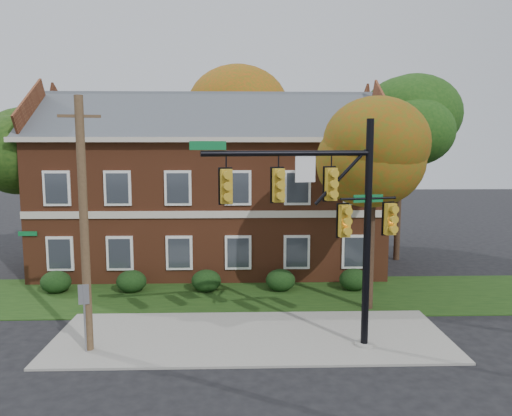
{
  "coord_description": "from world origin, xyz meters",
  "views": [
    {
      "loc": [
        -0.34,
        -16.17,
        6.89
      ],
      "look_at": [
        0.23,
        3.0,
        4.44
      ],
      "focal_mm": 35.0,
      "sensor_mm": 36.0,
      "label": 1
    }
  ],
  "objects_px": {
    "apartment_building": "(212,178)",
    "sign_post": "(84,307)",
    "tree_far_rear": "(236,117)",
    "tree_right_rear": "(407,123)",
    "tree_near_right": "(379,150)",
    "traffic_signal": "(329,210)",
    "hedge_far_left": "(56,282)",
    "hedge_right": "(280,280)",
    "hedge_far_right": "(354,280)",
    "utility_pole": "(84,226)",
    "hedge_center": "(206,281)",
    "tree_left_rear": "(27,148)",
    "hedge_left": "(131,281)"
  },
  "relations": [
    {
      "from": "apartment_building",
      "to": "hedge_far_left",
      "type": "bearing_deg",
      "value": -143.11
    },
    {
      "from": "tree_near_right",
      "to": "tree_left_rear",
      "type": "height_order",
      "value": "tree_left_rear"
    },
    {
      "from": "traffic_signal",
      "to": "tree_near_right",
      "type": "bearing_deg",
      "value": 44.06
    },
    {
      "from": "tree_left_rear",
      "to": "tree_right_rear",
      "type": "height_order",
      "value": "tree_right_rear"
    },
    {
      "from": "hedge_left",
      "to": "traffic_signal",
      "type": "height_order",
      "value": "traffic_signal"
    },
    {
      "from": "tree_near_right",
      "to": "traffic_signal",
      "type": "xyz_separation_m",
      "value": [
        -2.74,
        -4.18,
        -1.88
      ]
    },
    {
      "from": "apartment_building",
      "to": "traffic_signal",
      "type": "distance_m",
      "value": 13.06
    },
    {
      "from": "utility_pole",
      "to": "traffic_signal",
      "type": "bearing_deg",
      "value": -12.25
    },
    {
      "from": "hedge_far_right",
      "to": "utility_pole",
      "type": "bearing_deg",
      "value": -147.13
    },
    {
      "from": "apartment_building",
      "to": "tree_near_right",
      "type": "distance_m",
      "value": 10.97
    },
    {
      "from": "hedge_center",
      "to": "hedge_left",
      "type": "bearing_deg",
      "value": 180.0
    },
    {
      "from": "hedge_right",
      "to": "traffic_signal",
      "type": "height_order",
      "value": "traffic_signal"
    },
    {
      "from": "hedge_center",
      "to": "tree_right_rear",
      "type": "relative_size",
      "value": 0.13
    },
    {
      "from": "sign_post",
      "to": "hedge_center",
      "type": "bearing_deg",
      "value": 48.86
    },
    {
      "from": "hedge_far_left",
      "to": "traffic_signal",
      "type": "relative_size",
      "value": 0.18
    },
    {
      "from": "hedge_far_right",
      "to": "hedge_right",
      "type": "bearing_deg",
      "value": 180.0
    },
    {
      "from": "apartment_building",
      "to": "hedge_center",
      "type": "height_order",
      "value": "apartment_building"
    },
    {
      "from": "tree_near_right",
      "to": "sign_post",
      "type": "relative_size",
      "value": 3.64
    },
    {
      "from": "apartment_building",
      "to": "sign_post",
      "type": "relative_size",
      "value": 7.97
    },
    {
      "from": "apartment_building",
      "to": "tree_left_rear",
      "type": "height_order",
      "value": "apartment_building"
    },
    {
      "from": "apartment_building",
      "to": "traffic_signal",
      "type": "relative_size",
      "value": 2.44
    },
    {
      "from": "hedge_left",
      "to": "traffic_signal",
      "type": "bearing_deg",
      "value": -41.31
    },
    {
      "from": "tree_left_rear",
      "to": "sign_post",
      "type": "xyz_separation_m",
      "value": [
        6.23,
        -11.07,
        -5.08
      ]
    },
    {
      "from": "apartment_building",
      "to": "utility_pole",
      "type": "xyz_separation_m",
      "value": [
        -3.44,
        -12.0,
        -0.71
      ]
    },
    {
      "from": "traffic_signal",
      "to": "sign_post",
      "type": "bearing_deg",
      "value": 166.71
    },
    {
      "from": "hedge_center",
      "to": "tree_far_rear",
      "type": "relative_size",
      "value": 0.12
    },
    {
      "from": "tree_near_right",
      "to": "traffic_signal",
      "type": "height_order",
      "value": "tree_near_right"
    },
    {
      "from": "hedge_far_left",
      "to": "hedge_right",
      "type": "relative_size",
      "value": 1.0
    },
    {
      "from": "tree_right_rear",
      "to": "utility_pole",
      "type": "height_order",
      "value": "tree_right_rear"
    },
    {
      "from": "tree_near_right",
      "to": "sign_post",
      "type": "height_order",
      "value": "tree_near_right"
    },
    {
      "from": "hedge_far_left",
      "to": "tree_far_rear",
      "type": "relative_size",
      "value": 0.12
    },
    {
      "from": "tree_near_right",
      "to": "hedge_far_right",
      "type": "bearing_deg",
      "value": 94.52
    },
    {
      "from": "tree_far_rear",
      "to": "tree_right_rear",
      "type": "bearing_deg",
      "value": -35.0
    },
    {
      "from": "hedge_far_right",
      "to": "tree_right_rear",
      "type": "xyz_separation_m",
      "value": [
        4.31,
        6.11,
        7.6
      ]
    },
    {
      "from": "hedge_center",
      "to": "sign_post",
      "type": "xyz_separation_m",
      "value": [
        -3.5,
        -6.93,
        1.08
      ]
    },
    {
      "from": "hedge_far_right",
      "to": "tree_far_rear",
      "type": "relative_size",
      "value": 0.12
    },
    {
      "from": "tree_near_right",
      "to": "tree_far_rear",
      "type": "distance_m",
      "value": 17.12
    },
    {
      "from": "tree_left_rear",
      "to": "utility_pole",
      "type": "xyz_separation_m",
      "value": [
        6.29,
        -10.89,
        -2.4
      ]
    },
    {
      "from": "tree_near_right",
      "to": "tree_left_rear",
      "type": "bearing_deg",
      "value": 157.64
    },
    {
      "from": "tree_left_rear",
      "to": "hedge_far_left",
      "type": "bearing_deg",
      "value": -56.58
    },
    {
      "from": "hedge_left",
      "to": "hedge_far_right",
      "type": "xyz_separation_m",
      "value": [
        10.5,
        0.0,
        0.0
      ]
    },
    {
      "from": "apartment_building",
      "to": "traffic_signal",
      "type": "bearing_deg",
      "value": -69.93
    },
    {
      "from": "hedge_left",
      "to": "tree_near_right",
      "type": "relative_size",
      "value": 0.16
    },
    {
      "from": "apartment_building",
      "to": "utility_pole",
      "type": "relative_size",
      "value": 2.23
    },
    {
      "from": "tree_near_right",
      "to": "tree_left_rear",
      "type": "xyz_separation_m",
      "value": [
        -16.95,
        6.97,
        0.01
      ]
    },
    {
      "from": "hedge_far_left",
      "to": "tree_right_rear",
      "type": "distance_m",
      "value": 20.75
    },
    {
      "from": "hedge_right",
      "to": "tree_left_rear",
      "type": "height_order",
      "value": "tree_left_rear"
    },
    {
      "from": "hedge_center",
      "to": "traffic_signal",
      "type": "distance_m",
      "value": 9.35
    },
    {
      "from": "tree_left_rear",
      "to": "hedge_right",
      "type": "bearing_deg",
      "value": -17.37
    },
    {
      "from": "apartment_building",
      "to": "utility_pole",
      "type": "height_order",
      "value": "apartment_building"
    }
  ]
}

